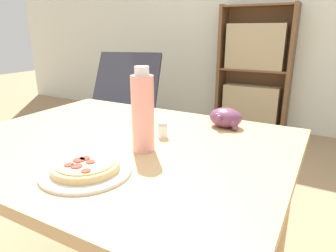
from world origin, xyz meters
The scene contains 8 objects.
wall_back centered at (0.00, 2.62, 1.30)m, with size 8.00×0.05×2.60m.
dining_table centered at (-0.02, -0.11, 0.63)m, with size 1.17×0.92×0.72m.
pizza_on_plate centered at (0.05, -0.36, 0.74)m, with size 0.25×0.25×0.04m.
grape_bunch centered at (0.25, 0.22, 0.76)m, with size 0.13×0.12×0.08m.
drink_bottle centered at (0.10, -0.15, 0.85)m, with size 0.07×0.07×0.27m.
salt_shaker centered at (0.09, -0.01, 0.75)m, with size 0.04×0.04×0.06m.
lounge_chair_near centered at (-1.21, 1.43, 0.29)m, with size 0.84×0.93×0.88m.
bookshelf centered at (-0.17, 2.47, 0.63)m, with size 0.79×0.25×1.37m.
Camera 1 is at (0.61, -0.91, 1.10)m, focal length 32.00 mm.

